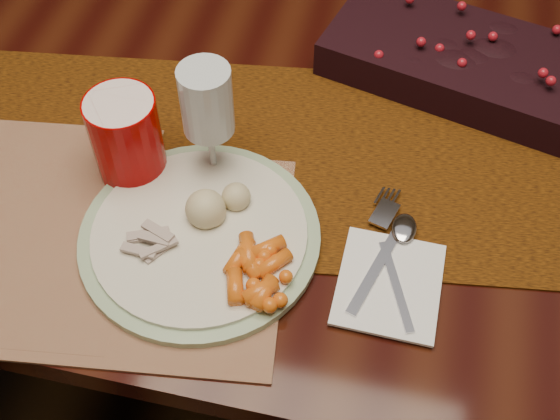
% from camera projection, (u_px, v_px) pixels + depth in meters
% --- Properties ---
extents(floor, '(5.00, 5.00, 0.00)m').
position_uv_depth(floor, '(292.00, 326.00, 1.64)').
color(floor, black).
rests_on(floor, ground).
extents(dining_table, '(1.80, 1.00, 0.75)m').
position_uv_depth(dining_table, '(295.00, 234.00, 1.35)').
color(dining_table, black).
rests_on(dining_table, floor).
extents(table_runner, '(1.82, 0.60, 0.00)m').
position_uv_depth(table_runner, '(241.00, 155.00, 0.96)').
color(table_runner, '#522407').
rests_on(table_runner, dining_table).
extents(centerpiece, '(0.41, 0.28, 0.08)m').
position_uv_depth(centerpiece, '(457.00, 54.00, 1.03)').
color(centerpiece, black).
rests_on(centerpiece, table_runner).
extents(placemat_main, '(0.48, 0.37, 0.00)m').
position_uv_depth(placemat_main, '(109.00, 247.00, 0.87)').
color(placemat_main, '#9D7249').
rests_on(placemat_main, dining_table).
extents(dinner_plate, '(0.32, 0.32, 0.02)m').
position_uv_depth(dinner_plate, '(200.00, 235.00, 0.87)').
color(dinner_plate, silver).
rests_on(dinner_plate, placemat_main).
extents(baby_carrots, '(0.12, 0.11, 0.02)m').
position_uv_depth(baby_carrots, '(240.00, 264.00, 0.82)').
color(baby_carrots, orange).
rests_on(baby_carrots, dinner_plate).
extents(mashed_potatoes, '(0.09, 0.08, 0.05)m').
position_uv_depth(mashed_potatoes, '(226.00, 201.00, 0.86)').
color(mashed_potatoes, '#BAAF8E').
rests_on(mashed_potatoes, dinner_plate).
extents(turkey_shreds, '(0.09, 0.08, 0.02)m').
position_uv_depth(turkey_shreds, '(154.00, 242.00, 0.84)').
color(turkey_shreds, '#9E9088').
rests_on(turkey_shreds, dinner_plate).
extents(napkin, '(0.12, 0.14, 0.00)m').
position_uv_depth(napkin, '(389.00, 284.00, 0.83)').
color(napkin, white).
rests_on(napkin, placemat_main).
extents(fork, '(0.08, 0.17, 0.00)m').
position_uv_depth(fork, '(378.00, 255.00, 0.85)').
color(fork, silver).
rests_on(fork, napkin).
extents(spoon, '(0.09, 0.16, 0.00)m').
position_uv_depth(spoon, '(399.00, 267.00, 0.84)').
color(spoon, silver).
rests_on(spoon, napkin).
extents(red_cup, '(0.11, 0.11, 0.12)m').
position_uv_depth(red_cup, '(127.00, 138.00, 0.90)').
color(red_cup, '#A00000').
rests_on(red_cup, placemat_main).
extents(wine_glass, '(0.08, 0.08, 0.18)m').
position_uv_depth(wine_glass, '(209.00, 126.00, 0.88)').
color(wine_glass, white).
rests_on(wine_glass, dining_table).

